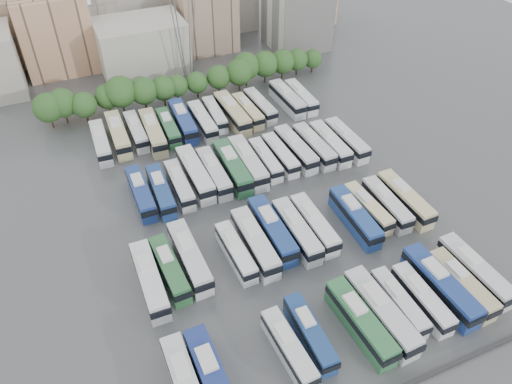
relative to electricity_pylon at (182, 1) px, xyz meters
name	(u,v)px	position (x,y,z in m)	size (l,w,h in m)	color
ground	(269,218)	(-2.00, -50.00, -18.66)	(220.00, 220.00, 0.00)	#424447
tree_line	(182,82)	(-3.68, -7.88, -14.29)	(65.26, 7.68, 8.36)	black
city_buildings	(124,21)	(-9.46, 21.86, -10.79)	(102.00, 35.00, 20.00)	#9E998E
electricity_pylon	(182,1)	(0.00, 0.00, 0.00)	(9.00, 6.91, 33.83)	slate
bus_r0_s1	(212,379)	(-20.26, -74.14, -16.62)	(3.12, 13.31, 4.16)	navy
bus_r0_s4	(289,348)	(-10.23, -73.82, -16.95)	(2.93, 11.19, 3.48)	silver
bus_r0_s5	(310,333)	(-6.83, -72.94, -16.93)	(2.63, 11.25, 3.52)	navy
bus_r0_s7	(360,322)	(-0.19, -74.16, -16.67)	(3.39, 13.06, 4.06)	#2F6E40
bus_r0_s8	(381,312)	(2.99, -74.02, -16.56)	(3.54, 13.76, 4.28)	silver
bus_r0_s9	(399,303)	(6.33, -73.43, -16.99)	(2.39, 10.84, 3.40)	silver
bus_r0_s10	(422,298)	(9.56, -74.15, -16.93)	(2.45, 11.24, 3.52)	silver
bus_r0_s11	(440,286)	(12.96, -73.58, -16.55)	(3.43, 13.77, 4.29)	navy
bus_r0_s12	(462,284)	(16.08, -74.37, -16.84)	(2.87, 11.88, 3.71)	tan
bus_r0_s13	(474,271)	(19.20, -73.30, -16.68)	(3.26, 12.94, 4.03)	silver
bus_r1_s0	(150,280)	(-23.36, -56.78, -16.66)	(2.96, 13.02, 4.08)	silver
bus_r1_s1	(170,269)	(-20.24, -55.77, -16.83)	(3.17, 11.96, 3.72)	#2A6336
bus_r1_s2	(190,257)	(-16.99, -54.91, -16.63)	(3.14, 13.25, 4.14)	silver
bus_r1_s4	(236,252)	(-10.35, -56.40, -16.94)	(2.74, 11.24, 3.51)	white
bus_r1_s5	(255,243)	(-7.13, -56.02, -16.62)	(2.91, 13.23, 4.15)	silver
bus_r1_s6	(272,230)	(-3.65, -54.59, -16.60)	(3.06, 13.40, 4.20)	navy
bus_r1_s7	(297,231)	(-0.25, -56.15, -16.70)	(2.79, 12.75, 4.00)	silver
bus_r1_s8	(314,224)	(2.96, -55.91, -16.77)	(2.68, 12.28, 3.85)	silver
bus_r1_s10	(355,217)	(9.66, -56.98, -16.71)	(3.12, 12.73, 3.97)	navy
bus_r1_s11	(368,208)	(12.84, -55.84, -16.94)	(2.95, 11.26, 3.50)	beige
bus_r1_s12	(387,204)	(16.15, -56.29, -16.85)	(2.79, 11.81, 3.69)	silver
bus_r1_s13	(405,199)	(19.54, -56.57, -16.71)	(2.98, 12.70, 3.97)	beige
bus_r2_s1	(141,193)	(-20.13, -37.80, -16.76)	(2.70, 12.33, 3.87)	navy
bus_r2_s2	(161,191)	(-16.91, -38.59, -16.80)	(3.00, 12.12, 3.78)	navy
bus_r2_s3	(180,185)	(-13.52, -38.15, -16.88)	(2.65, 11.58, 3.63)	silver
bus_r2_s4	(195,174)	(-10.22, -36.70, -16.56)	(3.17, 13.65, 4.27)	silver
bus_r2_s5	(214,173)	(-7.08, -37.52, -16.74)	(2.80, 12.50, 3.92)	silver
bus_r2_s6	(232,167)	(-3.57, -37.46, -16.55)	(3.26, 13.73, 4.29)	#2A633C
bus_r2_s7	(248,162)	(-0.51, -37.27, -16.58)	(3.17, 13.57, 4.24)	silver
bus_r2_s8	(265,159)	(2.95, -37.28, -16.95)	(2.56, 11.11, 3.48)	silver
bus_r2_s9	(280,155)	(6.06, -37.09, -16.90)	(2.69, 11.46, 3.58)	white
bus_r2_s10	(296,149)	(9.33, -36.80, -16.69)	(3.31, 12.87, 4.01)	silver
bus_r2_s11	(314,146)	(12.94, -37.25, -16.74)	(3.13, 12.56, 3.92)	silver
bus_r2_s12	(330,143)	(16.17, -37.65, -16.76)	(2.71, 12.34, 3.87)	silver
bus_r2_s13	(346,140)	(19.67, -37.89, -16.76)	(3.04, 12.39, 3.87)	silver
bus_r3_s0	(101,142)	(-23.69, -20.18, -16.78)	(3.01, 12.29, 3.84)	silver
bus_r3_s1	(118,134)	(-20.13, -19.00, -16.62)	(3.10, 13.32, 4.16)	#C4BA86
bus_r3_s2	(136,131)	(-16.64, -18.88, -16.86)	(2.55, 11.67, 3.66)	silver
bus_r3_s3	(153,132)	(-13.72, -20.88, -16.60)	(3.38, 13.48, 4.20)	tan
bus_r3_s4	(169,127)	(-10.42, -20.05, -16.88)	(2.87, 11.63, 3.63)	#2B663B
bus_r3_s5	(183,121)	(-7.16, -19.28, -16.63)	(3.32, 13.29, 4.14)	navy
bus_r3_s6	(203,121)	(-3.52, -20.66, -16.78)	(2.68, 12.20, 3.83)	silver
bus_r3_s7	(215,114)	(-0.29, -18.95, -16.96)	(2.90, 11.13, 3.46)	silver
bus_r3_s8	(232,113)	(3.02, -20.45, -16.55)	(3.39, 13.75, 4.29)	#C3B386
bus_r3_s9	(248,111)	(6.43, -20.43, -16.89)	(2.98, 11.56, 3.60)	beige
bus_r3_s10	(260,106)	(9.66, -19.56, -16.89)	(3.09, 11.63, 3.61)	silver
bus_r3_s12	(287,99)	(16.05, -19.44, -16.71)	(3.12, 12.73, 3.97)	silver
bus_r3_s13	(301,97)	(19.24, -19.72, -16.84)	(2.68, 11.85, 3.71)	silver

